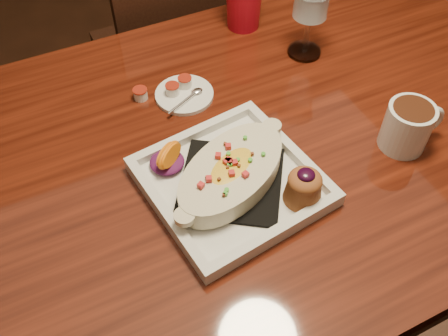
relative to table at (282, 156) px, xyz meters
name	(u,v)px	position (x,y,z in m)	size (l,w,h in m)	color
floor	(264,291)	(0.00, 0.00, -0.65)	(7.00, 7.00, 0.00)	black
table	(282,156)	(0.00, 0.00, 0.00)	(1.50, 0.90, 0.75)	#641E0E
chair_far	(177,52)	(0.00, 0.63, -0.15)	(0.42, 0.42, 0.93)	black
plate	(236,177)	(-0.17, -0.10, 0.13)	(0.32, 0.32, 0.08)	silver
coffee_mug	(409,125)	(0.18, -0.14, 0.15)	(0.13, 0.09, 0.10)	silver
goblet	(312,1)	(0.16, 0.19, 0.23)	(0.09, 0.09, 0.19)	silver
saucer	(183,93)	(-0.16, 0.17, 0.11)	(0.13, 0.13, 0.08)	silver
creamer_loose	(140,94)	(-0.24, 0.21, 0.11)	(0.03, 0.03, 0.02)	white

